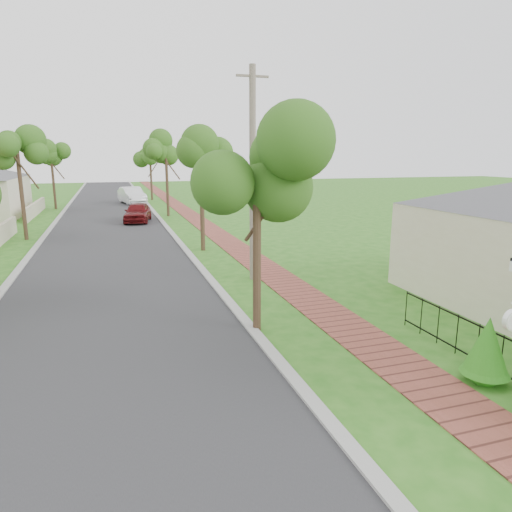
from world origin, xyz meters
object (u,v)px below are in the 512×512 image
near_tree (257,171)px  utility_pole (253,175)px  parked_car_red (138,212)px  parked_car_white (132,196)px

near_tree → utility_pole: bearing=73.9°
parked_car_red → parked_car_white: size_ratio=0.82×
parked_car_red → near_tree: (1.80, -22.32, 3.60)m
parked_car_red → utility_pole: (3.26, -17.27, 3.28)m
near_tree → utility_pole: (1.46, 5.06, -0.32)m
parked_car_white → utility_pole: utility_pole is taller
parked_car_white → utility_pole: bearing=-96.0°
parked_car_white → utility_pole: 30.56m
parked_car_red → parked_car_white: (0.25, 12.98, 0.12)m
parked_car_red → parked_car_white: 12.98m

